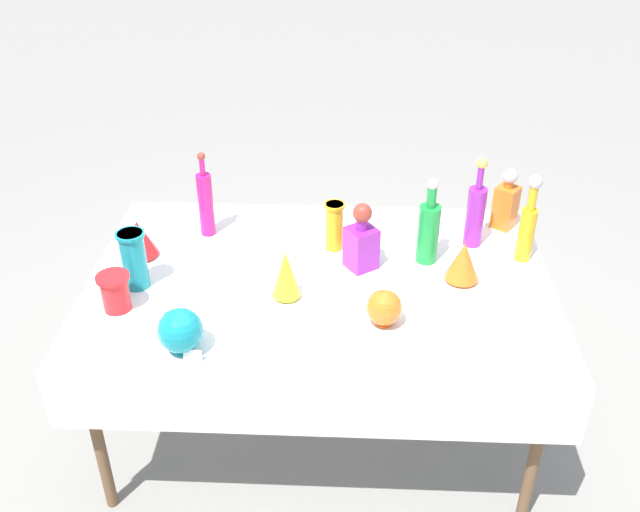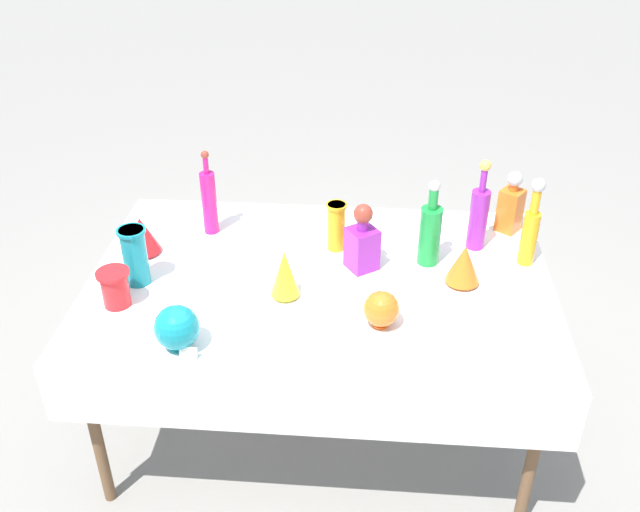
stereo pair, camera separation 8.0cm
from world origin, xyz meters
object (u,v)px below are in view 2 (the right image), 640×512
(tall_bottle_2, at_px, (430,232))
(fluted_vase_0, at_px, (285,273))
(round_bowl_1, at_px, (381,309))
(tall_bottle_3, at_px, (531,228))
(slender_vase_2, at_px, (115,287))
(square_decanter_1, at_px, (362,242))
(round_bowl_0, at_px, (177,328))
(fluted_vase_1, at_px, (464,264))
(slender_vase_1, at_px, (336,225))
(tall_bottle_1, at_px, (479,215))
(slender_vase_0, at_px, (135,255))
(tall_bottle_0, at_px, (209,200))
(fluted_vase_2, at_px, (142,235))
(cardboard_box_behind_left, at_px, (271,254))
(square_decanter_0, at_px, (511,205))

(tall_bottle_2, relative_size, fluted_vase_0, 1.84)
(tall_bottle_2, xyz_separation_m, round_bowl_1, (-0.18, -0.43, -0.07))
(tall_bottle_3, height_order, slender_vase_2, tall_bottle_3)
(tall_bottle_2, relative_size, tall_bottle_3, 0.97)
(square_decanter_1, height_order, round_bowl_0, square_decanter_1)
(tall_bottle_2, distance_m, fluted_vase_1, 0.19)
(slender_vase_2, bearing_deg, tall_bottle_2, 18.25)
(fluted_vase_0, bearing_deg, tall_bottle_2, 27.25)
(slender_vase_1, bearing_deg, slender_vase_2, -149.66)
(tall_bottle_1, height_order, slender_vase_0, tall_bottle_1)
(fluted_vase_0, bearing_deg, tall_bottle_0, 129.65)
(round_bowl_0, bearing_deg, slender_vase_2, 141.91)
(fluted_vase_2, bearing_deg, tall_bottle_3, 1.68)
(fluted_vase_1, distance_m, round_bowl_1, 0.42)
(round_bowl_1, bearing_deg, tall_bottle_0, 140.55)
(tall_bottle_0, bearing_deg, square_decanter_1, -19.65)
(tall_bottle_0, height_order, tall_bottle_3, tall_bottle_0)
(tall_bottle_2, height_order, slender_vase_1, tall_bottle_2)
(fluted_vase_0, xyz_separation_m, cardboard_box_behind_left, (-0.25, 1.27, -0.73))
(round_bowl_0, bearing_deg, tall_bottle_0, 93.74)
(square_decanter_0, xyz_separation_m, slender_vase_1, (-0.72, -0.21, -0.01))
(slender_vase_0, bearing_deg, tall_bottle_1, 15.49)
(round_bowl_1, bearing_deg, square_decanter_1, 102.08)
(tall_bottle_0, height_order, slender_vase_1, tall_bottle_0)
(tall_bottle_1, xyz_separation_m, tall_bottle_3, (0.19, -0.11, 0.01))
(slender_vase_1, relative_size, fluted_vase_0, 1.05)
(tall_bottle_2, relative_size, square_decanter_1, 1.29)
(slender_vase_2, relative_size, fluted_vase_1, 0.87)
(tall_bottle_1, xyz_separation_m, fluted_vase_0, (-0.74, -0.41, -0.05))
(fluted_vase_2, xyz_separation_m, round_bowl_1, (0.97, -0.41, -0.01))
(tall_bottle_1, xyz_separation_m, slender_vase_2, (-1.34, -0.51, -0.07))
(tall_bottle_1, relative_size, square_decanter_1, 1.40)
(fluted_vase_1, bearing_deg, square_decanter_0, 61.37)
(fluted_vase_2, bearing_deg, fluted_vase_0, -22.90)
(round_bowl_0, bearing_deg, square_decanter_1, 42.12)
(tall_bottle_2, relative_size, round_bowl_0, 2.25)
(tall_bottle_0, height_order, tall_bottle_1, tall_bottle_1)
(slender_vase_0, xyz_separation_m, fluted_vase_1, (1.23, 0.09, -0.04))
(slender_vase_0, height_order, round_bowl_1, slender_vase_0)
(slender_vase_2, height_order, fluted_vase_1, fluted_vase_1)
(square_decanter_0, distance_m, slender_vase_2, 1.64)
(tall_bottle_0, bearing_deg, fluted_vase_2, -141.76)
(tall_bottle_2, xyz_separation_m, slender_vase_1, (-0.37, 0.08, -0.03))
(slender_vase_1, xyz_separation_m, round_bowl_0, (-0.49, -0.67, -0.03))
(slender_vase_1, bearing_deg, tall_bottle_0, 169.89)
(round_bowl_1, bearing_deg, round_bowl_0, -165.56)
(square_decanter_1, distance_m, slender_vase_1, 0.17)
(slender_vase_1, bearing_deg, round_bowl_1, -69.58)
(round_bowl_1, relative_size, cardboard_box_behind_left, 0.26)
(tall_bottle_3, distance_m, slender_vase_2, 1.58)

